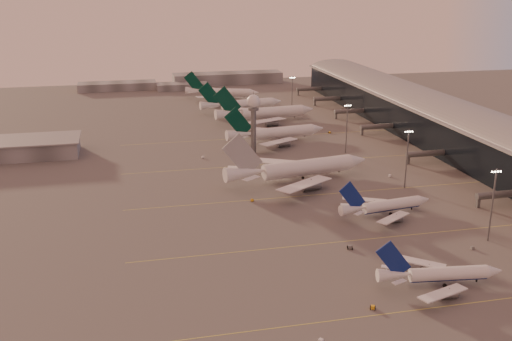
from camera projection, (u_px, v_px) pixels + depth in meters
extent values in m
plane|color=#605D5D|center=(322.00, 258.00, 186.61)|extent=(700.00, 700.00, 0.00)
cube|color=#D9D44C|center=(471.00, 303.00, 160.47)|extent=(180.00, 0.25, 0.02)
cube|color=#D9D44C|center=(397.00, 236.00, 202.26)|extent=(180.00, 0.25, 0.02)
cube|color=#D9D44C|center=(348.00, 192.00, 244.05)|extent=(180.00, 0.25, 0.02)
cube|color=#D9D44C|center=(314.00, 161.00, 285.83)|extent=(180.00, 0.25, 0.02)
cube|color=#D9D44C|center=(286.00, 136.00, 332.27)|extent=(180.00, 0.25, 0.02)
cube|color=black|center=(452.00, 129.00, 308.94)|extent=(36.00, 360.00, 18.00)
cylinder|color=gray|center=(454.00, 112.00, 306.20)|extent=(10.08, 360.00, 10.08)
cube|color=gray|center=(454.00, 112.00, 306.14)|extent=(40.00, 362.00, 0.80)
cylinder|color=#5B5D62|center=(502.00, 194.00, 228.64)|extent=(22.00, 2.80, 2.80)
cube|color=#5B5D62|center=(478.00, 202.00, 227.22)|extent=(1.20, 1.20, 4.40)
cylinder|color=#5B5D62|center=(428.00, 153.00, 282.50)|extent=(22.00, 2.80, 2.80)
cube|color=#5B5D62|center=(408.00, 159.00, 281.08)|extent=(1.20, 1.20, 4.40)
cylinder|color=#5B5D62|center=(379.00, 126.00, 334.50)|extent=(22.00, 2.80, 2.80)
cube|color=#5B5D62|center=(362.00, 131.00, 333.08)|extent=(1.20, 1.20, 4.40)
cylinder|color=#5B5D62|center=(351.00, 111.00, 373.51)|extent=(22.00, 2.80, 2.80)
cube|color=#5B5D62|center=(336.00, 115.00, 372.08)|extent=(1.20, 1.20, 4.40)
cylinder|color=#5B5D62|center=(329.00, 99.00, 412.51)|extent=(22.00, 2.80, 2.80)
cube|color=#5B5D62|center=(315.00, 103.00, 411.09)|extent=(1.20, 1.20, 4.40)
cylinder|color=#5B5D62|center=(311.00, 89.00, 449.65)|extent=(22.00, 2.80, 2.80)
cube|color=#5B5D62|center=(298.00, 92.00, 448.23)|extent=(1.20, 1.20, 4.40)
cylinder|color=#5B5D62|center=(253.00, 132.00, 295.76)|extent=(2.60, 2.60, 22.00)
cylinder|color=#5B5D62|center=(253.00, 109.00, 292.26)|extent=(5.20, 5.20, 1.20)
sphere|color=white|center=(253.00, 101.00, 291.07)|extent=(6.40, 6.40, 6.40)
cylinder|color=#5B5D62|center=(253.00, 94.00, 289.94)|extent=(0.16, 0.16, 2.00)
cylinder|color=#5B5D62|center=(492.00, 205.00, 195.11)|extent=(0.56, 0.56, 25.00)
cube|color=#5B5D62|center=(497.00, 170.00, 191.46)|extent=(3.60, 0.25, 0.25)
sphere|color=#FFEABF|center=(492.00, 172.00, 191.26)|extent=(0.56, 0.56, 0.56)
sphere|color=#FFEABF|center=(495.00, 172.00, 191.48)|extent=(0.56, 0.56, 0.56)
sphere|color=#FFEABF|center=(498.00, 172.00, 191.69)|extent=(0.56, 0.56, 0.56)
sphere|color=#FFEABF|center=(501.00, 171.00, 191.90)|extent=(0.56, 0.56, 0.56)
cylinder|color=#5B5D62|center=(407.00, 159.00, 245.55)|extent=(0.56, 0.56, 25.00)
cube|color=#5B5D62|center=(409.00, 131.00, 241.90)|extent=(3.60, 0.25, 0.25)
sphere|color=#FFEABF|center=(406.00, 132.00, 241.70)|extent=(0.56, 0.56, 0.56)
sphere|color=#FFEABF|center=(408.00, 132.00, 241.91)|extent=(0.56, 0.56, 0.56)
sphere|color=#FFEABF|center=(410.00, 132.00, 242.13)|extent=(0.56, 0.56, 0.56)
sphere|color=#FFEABF|center=(412.00, 131.00, 242.34)|extent=(0.56, 0.56, 0.56)
cylinder|color=#5B5D62|center=(347.00, 129.00, 295.56)|extent=(0.56, 0.56, 25.00)
cube|color=#5B5D62|center=(348.00, 105.00, 291.91)|extent=(3.60, 0.25, 0.25)
sphere|color=#FFEABF|center=(345.00, 106.00, 291.71)|extent=(0.56, 0.56, 0.56)
sphere|color=#FFEABF|center=(347.00, 106.00, 291.93)|extent=(0.56, 0.56, 0.56)
sphere|color=#FFEABF|center=(349.00, 106.00, 292.14)|extent=(0.56, 0.56, 0.56)
sphere|color=#FFEABF|center=(351.00, 105.00, 292.35)|extent=(0.56, 0.56, 0.56)
cylinder|color=#5B5D62|center=(292.00, 96.00, 378.71)|extent=(0.56, 0.56, 25.00)
cube|color=#5B5D62|center=(292.00, 77.00, 375.06)|extent=(3.60, 0.25, 0.25)
sphere|color=#FFEABF|center=(290.00, 78.00, 374.87)|extent=(0.56, 0.56, 0.56)
sphere|color=#FFEABF|center=(292.00, 78.00, 375.08)|extent=(0.56, 0.56, 0.56)
sphere|color=#FFEABF|center=(293.00, 78.00, 375.29)|extent=(0.56, 0.56, 0.56)
sphere|color=#FFEABF|center=(295.00, 78.00, 375.50)|extent=(0.56, 0.56, 0.56)
cube|color=#5B5D62|center=(117.00, 86.00, 470.12)|extent=(60.00, 18.00, 6.00)
cube|color=#5B5D62|center=(228.00, 78.00, 498.05)|extent=(90.00, 20.00, 9.00)
cube|color=#5B5D62|center=(182.00, 86.00, 471.60)|extent=(40.00, 15.00, 5.00)
cylinder|color=white|center=(448.00, 275.00, 169.02)|extent=(22.83, 6.49, 3.84)
cylinder|color=navy|center=(448.00, 278.00, 169.29)|extent=(22.25, 5.37, 2.76)
cone|color=white|center=(494.00, 273.00, 170.37)|extent=(4.79, 4.33, 3.84)
cone|color=white|center=(394.00, 276.00, 167.28)|extent=(9.84, 4.93, 3.84)
cube|color=white|center=(443.00, 295.00, 159.73)|extent=(16.56, 9.40, 1.21)
cylinder|color=slate|center=(449.00, 296.00, 162.65)|extent=(4.63, 3.00, 2.49)
cube|color=slate|center=(449.00, 292.00, 162.33)|extent=(0.33, 0.29, 1.53)
cube|color=white|center=(417.00, 263.00, 177.62)|extent=(15.53, 12.41, 1.21)
cylinder|color=slate|center=(429.00, 271.00, 176.31)|extent=(4.63, 3.00, 2.49)
cube|color=slate|center=(429.00, 268.00, 175.98)|extent=(0.33, 0.29, 1.53)
cube|color=navy|center=(393.00, 261.00, 165.79)|extent=(10.49, 1.61, 11.43)
cube|color=white|center=(399.00, 284.00, 163.12)|extent=(4.66, 2.98, 0.25)
cube|color=white|center=(389.00, 269.00, 171.38)|extent=(4.55, 3.74, 0.25)
cylinder|color=black|center=(476.00, 282.00, 170.68)|extent=(0.50, 0.50, 1.01)
cylinder|color=black|center=(438.00, 280.00, 171.73)|extent=(1.16, 0.63, 1.11)
cylinder|color=black|center=(445.00, 287.00, 167.52)|extent=(1.16, 0.63, 1.11)
cylinder|color=white|center=(392.00, 206.00, 220.47)|extent=(23.54, 7.14, 3.95)
cylinder|color=navy|center=(392.00, 208.00, 220.74)|extent=(22.92, 5.98, 2.85)
cone|color=white|center=(423.00, 201.00, 225.17)|extent=(5.00, 4.54, 3.95)
cone|color=white|center=(353.00, 210.00, 214.73)|extent=(10.19, 5.27, 3.95)
cube|color=white|center=(393.00, 219.00, 210.09)|extent=(15.87, 13.01, 1.24)
cylinder|color=slate|center=(396.00, 220.00, 213.65)|extent=(4.81, 3.17, 2.57)
cube|color=slate|center=(396.00, 218.00, 213.31)|extent=(0.35, 0.30, 1.58)
cube|color=white|center=(365.00, 201.00, 227.40)|extent=(17.11, 9.40, 1.24)
cylinder|color=slate|center=(374.00, 206.00, 226.87)|extent=(4.81, 3.17, 2.57)
cube|color=slate|center=(374.00, 204.00, 226.53)|extent=(0.35, 0.30, 1.58)
cube|color=navy|center=(352.00, 198.00, 213.08)|extent=(10.79, 1.87, 11.78)
cube|color=white|center=(359.00, 215.00, 210.71)|extent=(4.67, 3.91, 0.26)
cube|color=white|center=(347.00, 206.00, 218.71)|extent=(4.79, 2.99, 0.26)
cylinder|color=black|center=(411.00, 210.00, 224.28)|extent=(0.52, 0.52, 1.04)
cylinder|color=black|center=(384.00, 211.00, 222.68)|extent=(1.21, 0.67, 1.14)
cylinder|color=black|center=(390.00, 215.00, 218.60)|extent=(1.21, 0.67, 1.14)
cylinder|color=white|center=(308.00, 170.00, 258.40)|extent=(41.69, 13.10, 6.44)
cylinder|color=white|center=(308.00, 173.00, 258.84)|extent=(40.59, 11.19, 4.63)
cone|color=white|center=(357.00, 163.00, 267.29)|extent=(8.92, 7.66, 6.44)
cone|color=white|center=(245.00, 176.00, 247.58)|extent=(18.10, 9.18, 6.44)
cube|color=white|center=(305.00, 187.00, 240.01)|extent=(27.64, 23.41, 1.91)
cylinder|color=slate|center=(311.00, 189.00, 246.17)|extent=(8.55, 5.43, 4.18)
cube|color=slate|center=(311.00, 185.00, 245.72)|extent=(0.35, 0.31, 2.57)
cube|color=white|center=(270.00, 164.00, 270.20)|extent=(30.21, 15.91, 1.91)
cylinder|color=slate|center=(284.00, 171.00, 269.23)|extent=(8.55, 5.43, 4.18)
cube|color=slate|center=(284.00, 168.00, 268.78)|extent=(0.35, 0.31, 2.57)
cube|color=#9A9CA1|center=(243.00, 159.00, 244.95)|extent=(17.66, 3.28, 19.10)
cube|color=white|center=(251.00, 181.00, 240.38)|extent=(8.23, 7.06, 0.26)
cube|color=white|center=(237.00, 170.00, 254.43)|extent=(8.50, 5.14, 0.26)
cylinder|color=black|center=(339.00, 174.00, 265.26)|extent=(0.52, 0.52, 1.04)
cylinder|color=black|center=(298.00, 178.00, 260.39)|extent=(1.21, 0.70, 1.14)
cylinder|color=black|center=(303.00, 181.00, 256.37)|extent=(1.21, 0.70, 1.14)
cylinder|color=white|center=(283.00, 134.00, 320.58)|extent=(34.89, 10.25, 5.56)
cylinder|color=white|center=(283.00, 136.00, 320.96)|extent=(34.00, 8.61, 4.00)
cone|color=white|center=(317.00, 131.00, 327.53)|extent=(7.37, 6.42, 5.56)
cone|color=white|center=(240.00, 137.00, 312.10)|extent=(15.08, 7.49, 5.56)
cube|color=white|center=(279.00, 144.00, 305.10)|extent=(23.66, 19.37, 1.64)
cylinder|color=slate|center=(284.00, 146.00, 310.27)|extent=(7.10, 4.50, 3.61)
cube|color=slate|center=(284.00, 143.00, 309.87)|extent=(0.32, 0.28, 2.22)
cube|color=white|center=(258.00, 131.00, 330.91)|extent=(25.48, 14.04, 1.64)
cylinder|color=slate|center=(268.00, 136.00, 329.98)|extent=(7.10, 4.50, 3.61)
cube|color=slate|center=(268.00, 133.00, 329.58)|extent=(0.32, 0.28, 2.22)
cube|color=#023024|center=(238.00, 124.00, 309.84)|extent=(15.19, 2.44, 16.45)
cube|color=white|center=(244.00, 139.00, 306.04)|extent=(6.93, 5.80, 0.24)
cube|color=white|center=(235.00, 133.00, 317.91)|extent=(7.12, 4.45, 0.24)
cylinder|color=black|center=(305.00, 138.00, 326.05)|extent=(0.48, 0.48, 0.96)
cylinder|color=black|center=(276.00, 140.00, 322.55)|extent=(1.11, 0.62, 1.05)
cylinder|color=black|center=(279.00, 141.00, 318.79)|extent=(1.11, 0.62, 1.05)
cylinder|color=white|center=(272.00, 114.00, 365.50)|extent=(39.39, 10.22, 6.28)
cylinder|color=white|center=(272.00, 116.00, 365.94)|extent=(38.43, 8.39, 4.52)
cone|color=white|center=(307.00, 111.00, 372.61)|extent=(8.14, 7.02, 6.28)
cone|color=white|center=(229.00, 116.00, 356.82)|extent=(16.89, 7.91, 6.28)
cube|color=white|center=(266.00, 123.00, 348.13)|extent=(27.14, 21.19, 1.86)
cylinder|color=slate|center=(272.00, 125.00, 353.86)|extent=(7.92, 4.83, 4.08)
cube|color=slate|center=(272.00, 123.00, 353.41)|extent=(0.35, 0.30, 2.51)
cube|color=white|center=(249.00, 112.00, 377.69)|extent=(28.66, 16.73, 1.86)
cylinder|color=slate|center=(258.00, 116.00, 376.44)|extent=(7.92, 4.83, 4.08)
cube|color=slate|center=(258.00, 114.00, 375.98)|extent=(0.35, 0.30, 2.51)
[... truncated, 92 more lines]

